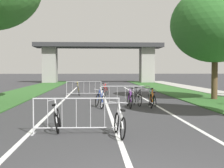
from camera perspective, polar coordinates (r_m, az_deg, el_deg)
grass_verge_left at (r=25.19m, az=-16.39°, el=-1.63°), size 3.40×48.96×0.05m
grass_verge_right at (r=25.52m, az=12.66°, el=-1.53°), size 3.40×48.96×0.05m
sidewalk_path_right at (r=26.42m, az=18.51°, el=-1.43°), size 2.20×48.96×0.08m
lane_stripe_center at (r=18.70m, az=-1.28°, el=-3.03°), size 0.14×28.32×0.01m
lane_stripe_right_lane at (r=18.97m, az=6.48°, el=-2.97°), size 0.14×28.32×0.01m
lane_stripe_left_lane at (r=18.79m, az=-9.12°, el=-3.04°), size 0.14×28.32×0.01m
overpass_bridge at (r=44.96m, az=-2.49°, el=5.35°), size 18.56×4.19×5.75m
tree_right_pine_near at (r=20.14m, az=18.78°, el=10.49°), size 5.52×5.52×7.00m
crowd_barrier_nearest at (r=8.86m, az=-6.71°, el=-5.97°), size 2.52×0.49×1.05m
crowd_barrier_second at (r=15.41m, az=2.50°, el=-2.30°), size 2.52×0.51×1.05m
crowd_barrier_third at (r=21.85m, az=-5.30°, el=-0.86°), size 2.51×0.44×1.05m
bicycle_purple_0 at (r=15.01m, az=3.36°, el=-2.98°), size 0.45×1.71×0.98m
bicycle_yellow_1 at (r=22.39m, az=-6.30°, el=-1.13°), size 0.50×1.69×0.99m
bicycle_green_2 at (r=15.98m, az=7.50°, el=-2.75°), size 0.52×1.60×0.93m
bicycle_black_3 at (r=15.96m, az=4.70°, el=-2.70°), size 0.51×1.62×0.94m
bicycle_blue_4 at (r=14.94m, az=-2.27°, el=-3.07°), size 0.56×1.65×0.93m
bicycle_orange_5 at (r=15.17m, az=7.38°, el=-3.03°), size 0.55×1.68×0.93m
bicycle_silver_6 at (r=9.52m, az=-10.19°, el=-6.44°), size 0.51×1.65×0.96m
bicycle_red_7 at (r=22.38m, az=-1.20°, el=-1.18°), size 0.54×1.59×0.93m
bicycle_white_8 at (r=8.54m, az=1.45°, el=-7.45°), size 0.55×1.57×0.94m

